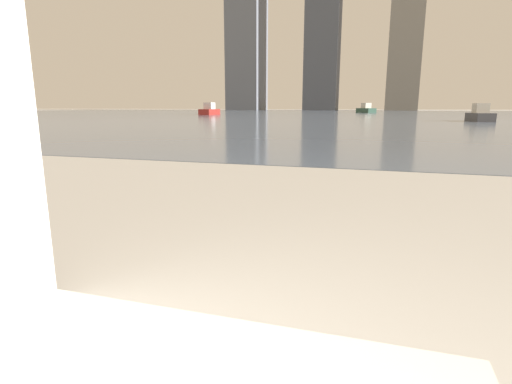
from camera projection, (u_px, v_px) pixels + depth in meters
The scene contains 5 objects.
harbor_water at pixel (378, 114), 58.18m from camera, with size 180.00×110.00×0.01m.
harbor_boat_0 at pixel (480, 115), 28.49m from camera, with size 1.38×3.45×1.27m.
harbor_boat_1 at pixel (210, 111), 51.03m from camera, with size 1.60×4.17×1.54m.
harbor_boat_2 at pixel (366, 109), 68.40m from camera, with size 3.54×4.54×1.64m.
skyline_tower_0 at pixel (247, 21), 116.49m from camera, with size 9.62×11.82×51.28m.
Camera 1 is at (0.67, 0.09, 1.05)m, focal length 28.00 mm.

